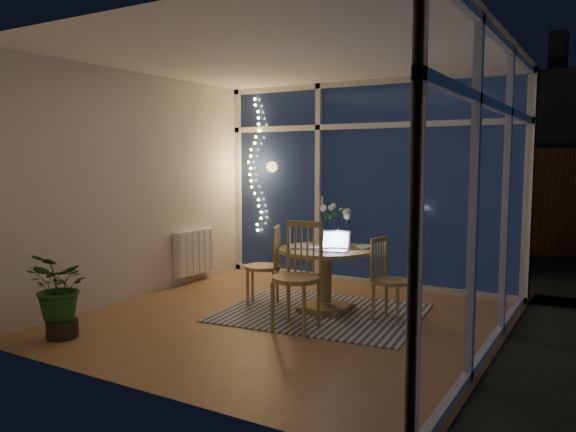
% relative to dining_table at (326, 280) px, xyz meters
% --- Properties ---
extents(floor, '(4.00, 4.00, 0.00)m').
position_rel_dining_table_xyz_m(floor, '(-0.19, -0.50, -0.34)').
color(floor, olive).
rests_on(floor, ground).
extents(ceiling, '(4.00, 4.00, 0.00)m').
position_rel_dining_table_xyz_m(ceiling, '(-0.19, -0.50, 2.26)').
color(ceiling, white).
rests_on(ceiling, wall_back).
extents(wall_back, '(4.00, 0.04, 2.60)m').
position_rel_dining_table_xyz_m(wall_back, '(-0.19, 1.50, 0.96)').
color(wall_back, silver).
rests_on(wall_back, floor).
extents(wall_front, '(4.00, 0.04, 2.60)m').
position_rel_dining_table_xyz_m(wall_front, '(-0.19, -2.50, 0.96)').
color(wall_front, silver).
rests_on(wall_front, floor).
extents(wall_left, '(0.04, 4.00, 2.60)m').
position_rel_dining_table_xyz_m(wall_left, '(-2.19, -0.50, 0.96)').
color(wall_left, silver).
rests_on(wall_left, floor).
extents(wall_right, '(0.04, 4.00, 2.60)m').
position_rel_dining_table_xyz_m(wall_right, '(1.81, -0.50, 0.96)').
color(wall_right, silver).
rests_on(wall_right, floor).
extents(window_wall_back, '(4.00, 0.10, 2.60)m').
position_rel_dining_table_xyz_m(window_wall_back, '(-0.19, 1.46, 0.96)').
color(window_wall_back, silver).
rests_on(window_wall_back, floor).
extents(window_wall_right, '(0.10, 4.00, 2.60)m').
position_rel_dining_table_xyz_m(window_wall_right, '(1.77, -0.50, 0.96)').
color(window_wall_right, silver).
rests_on(window_wall_right, floor).
extents(radiator, '(0.10, 0.70, 0.58)m').
position_rel_dining_table_xyz_m(radiator, '(-2.13, 0.40, 0.06)').
color(radiator, white).
rests_on(radiator, wall_left).
extents(fairy_lights, '(0.24, 0.10, 1.85)m').
position_rel_dining_table_xyz_m(fairy_lights, '(-1.84, 1.38, 1.19)').
color(fairy_lights, '#FFC866').
rests_on(fairy_lights, window_wall_back).
extents(garden_patio, '(12.00, 6.00, 0.10)m').
position_rel_dining_table_xyz_m(garden_patio, '(0.31, 4.50, -0.40)').
color(garden_patio, black).
rests_on(garden_patio, ground).
extents(garden_fence, '(11.00, 0.08, 1.80)m').
position_rel_dining_table_xyz_m(garden_fence, '(-0.19, 5.00, 0.56)').
color(garden_fence, '#361E13').
rests_on(garden_fence, ground).
extents(neighbour_roof, '(7.00, 3.00, 2.20)m').
position_rel_dining_table_xyz_m(neighbour_roof, '(0.11, 8.00, 1.86)').
color(neighbour_roof, '#2F3238').
rests_on(neighbour_roof, ground).
extents(garden_shrubs, '(0.90, 0.90, 0.90)m').
position_rel_dining_table_xyz_m(garden_shrubs, '(-0.99, 2.90, 0.11)').
color(garden_shrubs, black).
rests_on(garden_shrubs, ground).
extents(rug, '(2.18, 1.82, 0.01)m').
position_rel_dining_table_xyz_m(rug, '(-0.00, -0.10, -0.33)').
color(rug, beige).
rests_on(rug, floor).
extents(dining_table, '(1.09, 1.09, 0.68)m').
position_rel_dining_table_xyz_m(dining_table, '(0.00, 0.00, 0.00)').
color(dining_table, tan).
rests_on(dining_table, floor).
extents(chair_left, '(0.54, 0.54, 0.90)m').
position_rel_dining_table_xyz_m(chair_left, '(-0.72, -0.12, 0.11)').
color(chair_left, tan).
rests_on(chair_left, floor).
extents(chair_right, '(0.44, 0.44, 0.84)m').
position_rel_dining_table_xyz_m(chair_right, '(0.73, 0.01, 0.08)').
color(chair_right, tan).
rests_on(chair_right, floor).
extents(chair_front, '(0.51, 0.51, 1.03)m').
position_rel_dining_table_xyz_m(chair_front, '(0.05, -0.72, 0.18)').
color(chair_front, tan).
rests_on(chair_front, floor).
extents(laptop, '(0.35, 0.32, 0.22)m').
position_rel_dining_table_xyz_m(laptop, '(0.14, -0.12, 0.45)').
color(laptop, silver).
rests_on(laptop, dining_table).
extents(flower_vase, '(0.22, 0.22, 0.21)m').
position_rel_dining_table_xyz_m(flower_vase, '(0.01, 0.31, 0.44)').
color(flower_vase, white).
rests_on(flower_vase, dining_table).
extents(bowl, '(0.17, 0.17, 0.04)m').
position_rel_dining_table_xyz_m(bowl, '(0.36, 0.16, 0.36)').
color(bowl, silver).
rests_on(bowl, dining_table).
extents(newspapers, '(0.48, 0.43, 0.02)m').
position_rel_dining_table_xyz_m(newspapers, '(-0.15, -0.06, 0.35)').
color(newspapers, beige).
rests_on(newspapers, dining_table).
extents(phone, '(0.13, 0.09, 0.01)m').
position_rel_dining_table_xyz_m(phone, '(0.09, -0.12, 0.34)').
color(phone, black).
rests_on(phone, dining_table).
extents(potted_plant, '(0.62, 0.57, 0.76)m').
position_rel_dining_table_xyz_m(potted_plant, '(-1.65, -2.01, 0.04)').
color(potted_plant, '#1B4E1D').
rests_on(potted_plant, floor).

